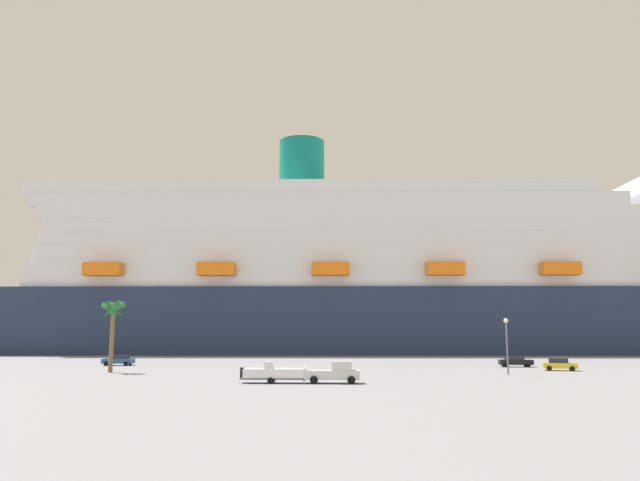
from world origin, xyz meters
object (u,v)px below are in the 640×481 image
(cruise_ship, at_px, (431,286))
(small_boat_on_trailer, at_px, (281,373))
(parked_car_blue_suv, at_px, (119,360))
(palm_tree, at_px, (113,315))
(parked_car_black_coupe, at_px, (515,361))
(street_lamp, at_px, (507,337))
(parked_car_yellow_taxi, at_px, (560,364))
(pickup_truck, at_px, (334,373))

(cruise_ship, bearing_deg, small_boat_on_trailer, -103.70)
(cruise_ship, relative_size, small_boat_on_trailer, 28.46)
(small_boat_on_trailer, xyz_separation_m, parked_car_blue_suv, (-30.30, 27.26, -0.12))
(small_boat_on_trailer, bearing_deg, cruise_ship, 76.30)
(palm_tree, relative_size, parked_car_black_coupe, 1.90)
(street_lamp, height_order, parked_car_black_coupe, street_lamp)
(cruise_ship, bearing_deg, parked_car_blue_suv, -131.80)
(small_boat_on_trailer, bearing_deg, palm_tree, 152.49)
(small_boat_on_trailer, relative_size, parked_car_yellow_taxi, 1.93)
(parked_car_yellow_taxi, relative_size, parked_car_black_coupe, 0.94)
(street_lamp, bearing_deg, parked_car_blue_suv, 167.44)
(small_boat_on_trailer, bearing_deg, parked_car_blue_suv, 138.02)
(small_boat_on_trailer, height_order, parked_car_black_coupe, small_boat_on_trailer)
(palm_tree, bearing_deg, small_boat_on_trailer, -27.51)
(palm_tree, relative_size, parked_car_yellow_taxi, 2.01)
(palm_tree, bearing_deg, parked_car_blue_suv, 111.58)
(small_boat_on_trailer, bearing_deg, parked_car_black_coupe, 46.76)
(small_boat_on_trailer, relative_size, parked_car_black_coupe, 1.82)
(cruise_ship, relative_size, parked_car_yellow_taxi, 54.81)
(pickup_truck, height_order, parked_car_yellow_taxi, pickup_truck)
(palm_tree, bearing_deg, cruise_ship, 57.69)
(street_lamp, relative_size, parked_car_blue_suv, 1.43)
(parked_car_yellow_taxi, bearing_deg, cruise_ship, 101.99)
(palm_tree, bearing_deg, parked_car_black_coupe, 18.70)
(pickup_truck, distance_m, parked_car_blue_suv, 44.65)
(parked_car_yellow_taxi, bearing_deg, street_lamp, -134.24)
(parked_car_yellow_taxi, bearing_deg, small_boat_on_trailer, -145.07)
(palm_tree, height_order, parked_car_yellow_taxi, palm_tree)
(pickup_truck, distance_m, street_lamp, 24.73)
(parked_car_black_coupe, bearing_deg, street_lamp, -103.76)
(street_lamp, bearing_deg, parked_car_yellow_taxi, 45.76)
(palm_tree, xyz_separation_m, parked_car_yellow_taxi, (57.98, 10.52, -6.48))
(pickup_truck, relative_size, parked_car_blue_suv, 1.21)
(cruise_ship, distance_m, parked_car_blue_suv, 77.68)
(pickup_truck, bearing_deg, parked_car_black_coupe, 52.16)
(cruise_ship, height_order, parked_car_blue_suv, cruise_ship)
(cruise_ship, distance_m, parked_car_black_coupe, 55.85)
(palm_tree, bearing_deg, parked_car_yellow_taxi, 10.29)
(pickup_truck, bearing_deg, palm_tree, 157.63)
(cruise_ship, relative_size, parked_car_black_coupe, 51.79)
(street_lamp, distance_m, parked_car_yellow_taxi, 12.33)
(street_lamp, bearing_deg, small_boat_on_trailer, -149.41)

